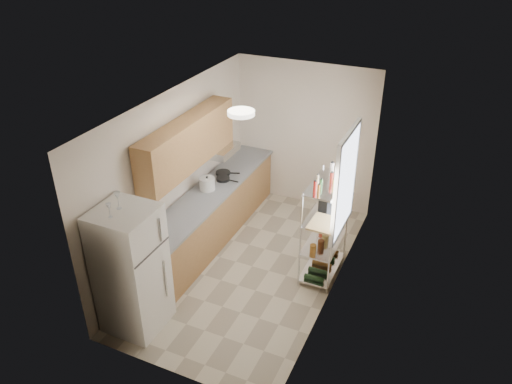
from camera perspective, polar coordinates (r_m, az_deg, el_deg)
room at (r=6.96m, az=-0.49°, el=-0.00°), size 2.52×4.42×2.62m
counter_run at (r=8.09m, az=-5.09°, el=-2.52°), size 0.63×3.51×0.90m
upper_cabinets at (r=7.26m, az=-7.79°, el=5.54°), size 0.33×2.20×0.72m
range_hood at (r=8.04m, az=-4.30°, el=4.88°), size 0.50×0.60×0.12m
window at (r=6.78m, az=10.21°, el=1.07°), size 0.06×1.00×1.46m
bakers_rack at (r=7.00m, az=8.04°, el=-1.95°), size 0.45×0.90×1.73m
ceiling_dome at (r=6.17m, az=-1.72°, el=9.05°), size 0.34×0.34×0.05m
refrigerator at (r=6.42m, az=-14.07°, el=-8.63°), size 0.71×0.71×1.71m
wine_glass_a at (r=5.94m, az=-15.49°, el=-0.94°), size 0.08×0.08×0.22m
wine_glass_b at (r=5.81m, az=-16.41°, el=-2.03°), size 0.06×0.06×0.18m
rice_cooker at (r=7.84m, az=-5.59°, el=0.95°), size 0.24×0.24×0.20m
frying_pan_large at (r=8.31m, az=-3.79°, el=2.19°), size 0.31×0.31×0.04m
frying_pan_small at (r=8.13m, az=-3.79°, el=1.51°), size 0.22×0.22×0.05m
cutting_board at (r=6.83m, az=7.70°, el=-3.60°), size 0.37×0.47×0.03m
espresso_machine at (r=7.12m, az=8.16°, el=-1.04°), size 0.21×0.26×0.26m
storage_bag at (r=7.55m, az=7.72°, el=-3.61°), size 0.10×0.13×0.15m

